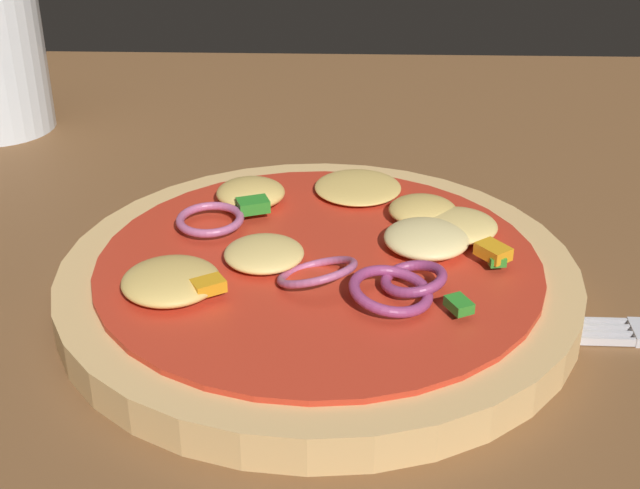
# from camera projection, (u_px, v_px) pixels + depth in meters

# --- Properties ---
(dining_table) EXTENTS (1.41, 0.80, 0.04)m
(dining_table) POSITION_uv_depth(u_px,v_px,m) (357.00, 298.00, 0.49)
(dining_table) COLOR brown
(dining_table) RESTS_ON ground
(pizza) EXTENTS (0.26, 0.26, 0.04)m
(pizza) POSITION_uv_depth(u_px,v_px,m) (320.00, 275.00, 0.45)
(pizza) COLOR tan
(pizza) RESTS_ON dining_table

